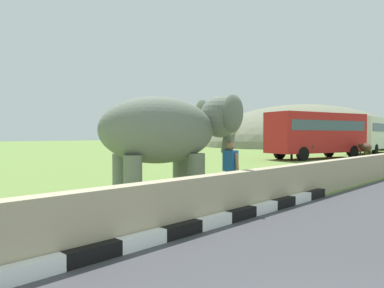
{
  "coord_description": "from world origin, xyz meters",
  "views": [
    {
      "loc": [
        -2.63,
        -0.37,
        1.83
      ],
      "look_at": [
        4.04,
        5.99,
        1.6
      ],
      "focal_mm": 33.8,
      "sensor_mm": 36.0,
      "label": 1
    }
  ],
  "objects_px": {
    "person_handler": "(230,167)",
    "bus_white": "(371,133)",
    "cow_mid": "(365,148)",
    "bus_orange": "(383,133)",
    "bus_red": "(317,132)",
    "elephant": "(172,132)",
    "cow_near": "(299,148)"
  },
  "relations": [
    {
      "from": "person_handler",
      "to": "bus_white",
      "type": "distance_m",
      "value": 31.0
    },
    {
      "from": "person_handler",
      "to": "bus_white",
      "type": "xyz_separation_m",
      "value": [
        30.44,
        5.76,
        1.16
      ]
    },
    {
      "from": "person_handler",
      "to": "cow_mid",
      "type": "relative_size",
      "value": 0.99
    },
    {
      "from": "bus_orange",
      "to": "person_handler",
      "type": "bearing_deg",
      "value": -169.31
    },
    {
      "from": "bus_red",
      "to": "bus_orange",
      "type": "height_order",
      "value": "same"
    },
    {
      "from": "elephant",
      "to": "bus_orange",
      "type": "distance_m",
      "value": 43.91
    },
    {
      "from": "person_handler",
      "to": "cow_near",
      "type": "bearing_deg",
      "value": 21.23
    },
    {
      "from": "cow_near",
      "to": "cow_mid",
      "type": "relative_size",
      "value": 1.15
    },
    {
      "from": "bus_white",
      "to": "bus_orange",
      "type": "height_order",
      "value": "same"
    },
    {
      "from": "elephant",
      "to": "cow_mid",
      "type": "bearing_deg",
      "value": 6.25
    },
    {
      "from": "bus_orange",
      "to": "cow_near",
      "type": "bearing_deg",
      "value": -176.57
    },
    {
      "from": "elephant",
      "to": "cow_mid",
      "type": "height_order",
      "value": "elephant"
    },
    {
      "from": "bus_orange",
      "to": "cow_near",
      "type": "distance_m",
      "value": 25.45
    },
    {
      "from": "bus_red",
      "to": "person_handler",
      "type": "bearing_deg",
      "value": -162.08
    },
    {
      "from": "elephant",
      "to": "bus_orange",
      "type": "bearing_deg",
      "value": 9.42
    },
    {
      "from": "bus_white",
      "to": "cow_near",
      "type": "xyz_separation_m",
      "value": [
        -14.09,
        0.59,
        -1.21
      ]
    },
    {
      "from": "bus_red",
      "to": "bus_white",
      "type": "xyz_separation_m",
      "value": [
        11.66,
        -0.31,
        0.0
      ]
    },
    {
      "from": "person_handler",
      "to": "cow_mid",
      "type": "distance_m",
      "value": 20.77
    },
    {
      "from": "elephant",
      "to": "person_handler",
      "type": "bearing_deg",
      "value": -23.34
    },
    {
      "from": "elephant",
      "to": "bus_white",
      "type": "height_order",
      "value": "bus_white"
    },
    {
      "from": "elephant",
      "to": "bus_orange",
      "type": "height_order",
      "value": "bus_orange"
    },
    {
      "from": "bus_white",
      "to": "cow_mid",
      "type": "relative_size",
      "value": 5.87
    },
    {
      "from": "bus_red",
      "to": "bus_orange",
      "type": "xyz_separation_m",
      "value": [
        22.94,
        1.8,
        -0.0
      ]
    },
    {
      "from": "bus_red",
      "to": "cow_near",
      "type": "bearing_deg",
      "value": 173.49
    },
    {
      "from": "elephant",
      "to": "bus_white",
      "type": "distance_m",
      "value": 32.43
    },
    {
      "from": "cow_near",
      "to": "bus_orange",
      "type": "bearing_deg",
      "value": 3.43
    },
    {
      "from": "bus_white",
      "to": "bus_orange",
      "type": "xyz_separation_m",
      "value": [
        11.28,
        2.11,
        -0.0
      ]
    },
    {
      "from": "bus_orange",
      "to": "cow_mid",
      "type": "xyz_separation_m",
      "value": [
        -21.19,
        -4.76,
        -1.21
      ]
    },
    {
      "from": "person_handler",
      "to": "cow_near",
      "type": "xyz_separation_m",
      "value": [
        16.35,
        6.35,
        -0.06
      ]
    },
    {
      "from": "person_handler",
      "to": "cow_mid",
      "type": "bearing_deg",
      "value": 8.62
    },
    {
      "from": "person_handler",
      "to": "cow_near",
      "type": "height_order",
      "value": "person_handler"
    },
    {
      "from": "bus_white",
      "to": "bus_red",
      "type": "bearing_deg",
      "value": 178.47
    }
  ]
}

